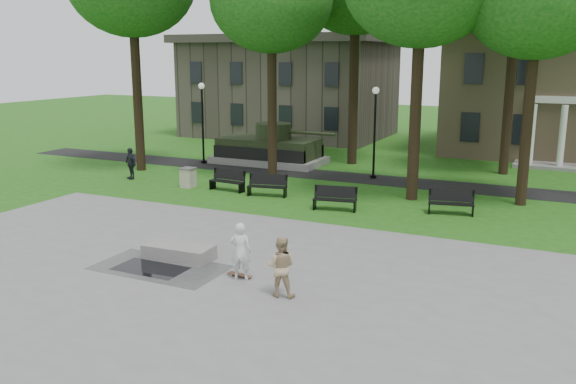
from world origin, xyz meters
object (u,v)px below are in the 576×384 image
at_px(concrete_block, 179,252).
at_px(trash_bin, 188,177).
at_px(park_bench_0, 228,180).
at_px(friend_watching, 281,267).
at_px(skateboarder, 241,251).

bearing_deg(concrete_block, trash_bin, 122.99).
height_order(park_bench_0, trash_bin, park_bench_0).
height_order(concrete_block, friend_watching, friend_watching).
height_order(skateboarder, trash_bin, skateboarder).
bearing_deg(trash_bin, skateboarder, -48.94).
distance_m(skateboarder, friend_watching, 1.68).
distance_m(skateboarder, trash_bin, 13.06).
bearing_deg(friend_watching, park_bench_0, -65.44).
relative_size(concrete_block, park_bench_0, 1.20).
relative_size(park_bench_0, trash_bin, 1.91).
bearing_deg(park_bench_0, skateboarder, -52.41).
bearing_deg(friend_watching, skateboarder, -33.46).
height_order(friend_watching, park_bench_0, friend_watching).
bearing_deg(concrete_block, skateboarder, -15.57).
bearing_deg(park_bench_0, concrete_block, -63.01).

